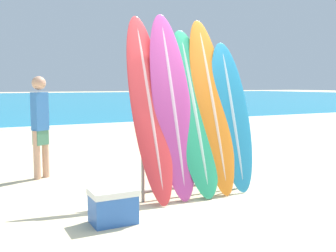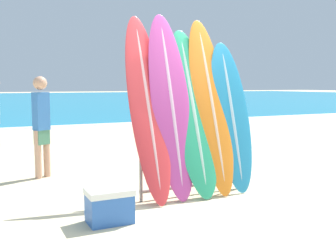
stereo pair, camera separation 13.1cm
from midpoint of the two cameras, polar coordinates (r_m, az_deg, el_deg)
name	(u,v)px [view 1 (the left image)]	position (r m, az deg, el deg)	size (l,w,h in m)	color
ground_plane	(217,210)	(4.64, 6.33, -12.02)	(160.00, 160.00, 0.00)	beige
surfboard_rack	(196,161)	(5.16, 3.32, -5.13)	(1.54, 0.04, 0.81)	gray
surfboard_slot_0	(149,106)	(4.89, -3.53, 2.92)	(0.48, 0.93, 2.34)	red
surfboard_slot_1	(172,104)	(4.99, -0.11, 3.16)	(0.54, 0.78, 2.37)	#B23D8E
surfboard_slot_2	(194,111)	(5.14, 3.04, 2.22)	(0.60, 0.86, 2.19)	#289E70
surfboard_slot_3	(212,104)	(5.30, 5.64, 3.15)	(0.53, 0.86, 2.34)	orange
surfboard_slot_4	(232,115)	(5.42, 8.57, 1.53)	(0.56, 0.66, 2.03)	teal
person_near_water	(189,111)	(8.32, 2.60, 2.22)	(0.22, 0.27, 1.62)	#A87A5B
person_far_left	(40,123)	(6.31, -18.64, 0.41)	(0.27, 0.24, 1.56)	tan
cooler_box	(113,206)	(4.21, -8.87, -11.36)	(0.47, 0.34, 0.36)	#2D60B7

